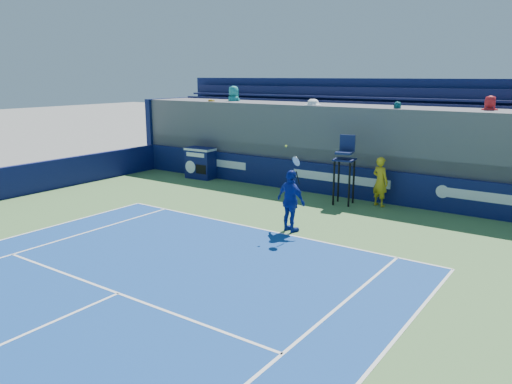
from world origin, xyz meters
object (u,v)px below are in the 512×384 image
Objects in this scene: match_clock at (201,162)px; umpire_chair at (345,162)px; ball_person at (380,182)px; tennis_player at (291,201)px.

umpire_chair reaches higher than match_clock.
tennis_player is at bearing 96.97° from ball_person.
umpire_chair is 3.93m from tennis_player.
match_clock is 7.31m from umpire_chair.
ball_person reaches higher than match_clock.
umpire_chair is (7.24, -0.53, 0.79)m from match_clock.
umpire_chair is at bearing 42.03° from ball_person.
match_clock is at bearing 149.14° from tennis_player.
umpire_chair is at bearing -4.17° from match_clock.
ball_person is 0.68× the size of tennis_player.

